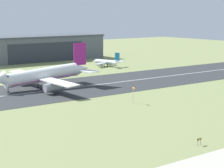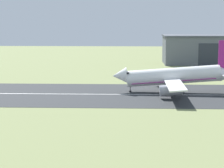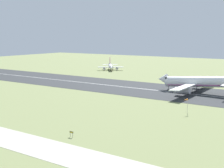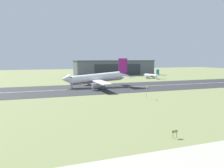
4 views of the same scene
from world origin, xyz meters
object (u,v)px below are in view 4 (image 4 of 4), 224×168
(airplane_parked_west, at_px, (151,76))
(airplane_landing, at_px, (96,78))
(runway_sign, at_px, (175,132))
(windsock_pole, at_px, (147,87))

(airplane_parked_west, bearing_deg, airplane_landing, -145.68)
(runway_sign, bearing_deg, airplane_landing, 85.83)
(airplane_parked_west, relative_size, runway_sign, 11.62)
(airplane_landing, xyz_separation_m, runway_sign, (-6.60, -90.46, -4.25))
(airplane_parked_west, height_order, runway_sign, airplane_parked_west)
(runway_sign, bearing_deg, airplane_parked_west, 62.33)
(airplane_landing, xyz_separation_m, airplane_parked_west, (63.61, 43.42, -2.96))
(airplane_landing, relative_size, runway_sign, 30.75)
(airplane_landing, relative_size, windsock_pole, 9.29)
(airplane_landing, bearing_deg, runway_sign, -94.17)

